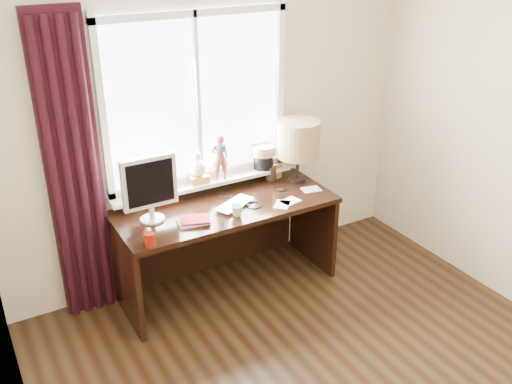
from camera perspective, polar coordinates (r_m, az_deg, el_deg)
wall_back at (r=4.51m, az=-4.21°, el=7.14°), size 3.50×0.00×2.60m
wall_left at (r=2.34m, az=-22.17°, el=-13.65°), size 0.00×4.00×2.60m
laptop at (r=4.33m, az=-2.17°, el=-1.27°), size 0.40×0.35×0.03m
mug at (r=4.18m, az=-1.94°, el=-1.82°), size 0.12×0.12×0.09m
red_cup at (r=3.86m, az=-10.59°, el=-4.70°), size 0.07×0.07×0.09m
window at (r=4.41m, az=-5.51°, el=6.77°), size 1.52×0.20×1.40m
curtain at (r=4.15m, az=-17.73°, el=1.63°), size 0.38×0.09×2.25m
desk at (r=4.55m, az=-3.53°, el=-3.53°), size 1.70×0.70×0.75m
monitor at (r=4.08m, az=-10.60°, el=0.68°), size 0.40×0.18×0.49m
notebook_stack at (r=4.12m, az=-6.26°, el=-2.85°), size 0.26×0.21×0.03m
brush_holder at (r=4.76m, az=1.51°, el=1.90°), size 0.09×0.09×0.25m
icon_frame at (r=4.78m, az=2.10°, el=2.05°), size 0.10×0.03×0.13m
table_lamp at (r=4.64m, az=4.25°, el=5.24°), size 0.35×0.35×0.52m
loose_papers at (r=4.47m, az=3.89°, el=-0.61°), size 0.52×0.27×0.00m
desk_cables at (r=4.46m, az=-0.08°, el=-0.55°), size 0.58×0.39×0.01m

